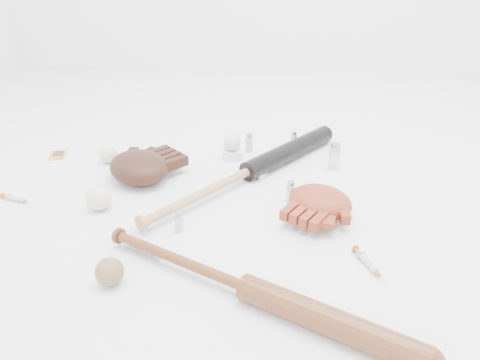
# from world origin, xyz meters

# --- Properties ---
(bat_dark) EXTENTS (0.65, 0.81, 0.07)m
(bat_dark) POSITION_xyz_m (0.05, 0.14, 0.04)
(bat_dark) COLOR black
(bat_dark) RESTS_ON ground
(bat_wood) EXTENTS (0.81, 0.44, 0.06)m
(bat_wood) POSITION_xyz_m (0.10, -0.45, 0.03)
(bat_wood) COLOR brown
(bat_wood) RESTS_ON ground
(glove_dark) EXTENTS (0.39, 0.39, 0.10)m
(glove_dark) POSITION_xyz_m (-0.32, 0.11, 0.05)
(glove_dark) COLOR black
(glove_dark) RESTS_ON ground
(glove_tan) EXTENTS (0.32, 0.32, 0.09)m
(glove_tan) POSITION_xyz_m (0.29, -0.05, 0.04)
(glove_tan) COLOR maroon
(glove_tan) RESTS_ON ground
(trading_card) EXTENTS (0.08, 0.10, 0.00)m
(trading_card) POSITION_xyz_m (-0.70, 0.27, 0.00)
(trading_card) COLOR gold
(trading_card) RESTS_ON ground
(pedestal) EXTENTS (0.08, 0.08, 0.04)m
(pedestal) POSITION_xyz_m (-0.02, 0.31, 0.02)
(pedestal) COLOR white
(pedestal) RESTS_ON ground
(baseball_on_pedestal) EXTENTS (0.06, 0.06, 0.06)m
(baseball_on_pedestal) POSITION_xyz_m (-0.02, 0.31, 0.07)
(baseball_on_pedestal) COLOR silver
(baseball_on_pedestal) RESTS_ON pedestal
(baseball_left) EXTENTS (0.08, 0.08, 0.08)m
(baseball_left) POSITION_xyz_m (-0.33, 0.10, 0.04)
(baseball_left) COLOR silver
(baseball_left) RESTS_ON ground
(baseball_upper) EXTENTS (0.07, 0.07, 0.07)m
(baseball_upper) POSITION_xyz_m (-0.48, 0.24, 0.03)
(baseball_upper) COLOR silver
(baseball_upper) RESTS_ON ground
(baseball_mid) EXTENTS (0.08, 0.08, 0.08)m
(baseball_mid) POSITION_xyz_m (-0.39, -0.09, 0.04)
(baseball_mid) COLOR silver
(baseball_mid) RESTS_ON ground
(baseball_aged) EXTENTS (0.07, 0.07, 0.07)m
(baseball_aged) POSITION_xyz_m (-0.24, -0.43, 0.04)
(baseball_aged) COLOR olive
(baseball_aged) RESTS_ON ground
(syringe_0) EXTENTS (0.14, 0.06, 0.02)m
(syringe_0) POSITION_xyz_m (-0.68, -0.07, 0.01)
(syringe_0) COLOR #ADBCC6
(syringe_0) RESTS_ON ground
(syringe_1) EXTENTS (0.16, 0.10, 0.02)m
(syringe_1) POSITION_xyz_m (-0.20, -0.30, 0.01)
(syringe_1) COLOR #ADBCC6
(syringe_1) RESTS_ON ground
(syringe_2) EXTENTS (0.06, 0.16, 0.02)m
(syringe_2) POSITION_xyz_m (0.11, 0.21, 0.01)
(syringe_2) COLOR #ADBCC6
(syringe_2) RESTS_ON ground
(syringe_3) EXTENTS (0.09, 0.16, 0.02)m
(syringe_3) POSITION_xyz_m (0.40, -0.30, 0.01)
(syringe_3) COLOR #ADBCC6
(syringe_3) RESTS_ON ground
(vial_0) EXTENTS (0.03, 0.03, 0.07)m
(vial_0) POSITION_xyz_m (0.04, 0.39, 0.04)
(vial_0) COLOR #B1BBC2
(vial_0) RESTS_ON ground
(vial_1) EXTENTS (0.03, 0.03, 0.06)m
(vial_1) POSITION_xyz_m (0.21, 0.45, 0.03)
(vial_1) COLOR #B1BBC2
(vial_1) RESTS_ON ground
(vial_2) EXTENTS (0.03, 0.03, 0.07)m
(vial_2) POSITION_xyz_m (0.20, 0.01, 0.04)
(vial_2) COLOR #B1BBC2
(vial_2) RESTS_ON ground
(vial_3) EXTENTS (0.04, 0.04, 0.10)m
(vial_3) POSITION_xyz_m (0.36, 0.27, 0.05)
(vial_3) COLOR #B1BBC2
(vial_3) RESTS_ON ground
(vial_4) EXTENTS (0.03, 0.03, 0.06)m
(vial_4) POSITION_xyz_m (-0.12, -0.19, 0.03)
(vial_4) COLOR #B1BBC2
(vial_4) RESTS_ON ground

